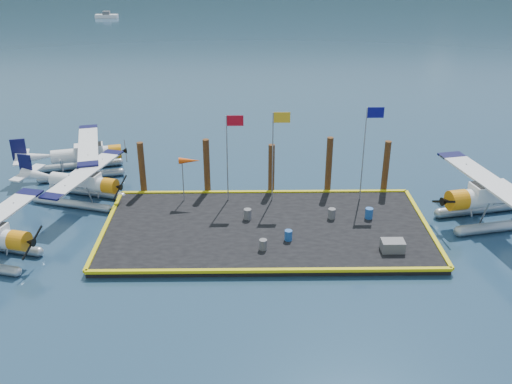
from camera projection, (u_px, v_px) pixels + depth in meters
ground at (266, 232)px, 35.67m from camera, size 4000.00×4000.00×0.00m
dock at (266, 229)px, 35.58m from camera, size 20.00×10.00×0.40m
dock_bumpers at (266, 225)px, 35.46m from camera, size 20.25×10.25×0.18m
seaplane_b at (82, 184)px, 38.98m from camera, size 7.97×8.56×3.05m
seaplane_c at (85, 156)px, 43.44m from camera, size 8.42×9.11×3.23m
seaplane_d at (495, 199)px, 36.18m from camera, size 9.88×10.75×3.80m
drum_1 at (263, 245)px, 32.86m from camera, size 0.45×0.45×0.63m
drum_2 at (332, 213)px, 36.35m from camera, size 0.47×0.47×0.66m
drum_3 at (288, 235)px, 33.83m from camera, size 0.45×0.45×0.64m
drum_4 at (369, 213)px, 36.35m from camera, size 0.49×0.49×0.69m
drum_5 at (248, 214)px, 36.26m from camera, size 0.48×0.48×0.68m
crate at (393, 246)px, 32.72m from camera, size 1.31×0.87×0.65m
flagpole_red at (230, 145)px, 37.20m from camera, size 1.14×0.08×6.00m
flagpole_yellow at (276, 143)px, 37.19m from camera, size 1.14×0.08×6.20m
flagpole_blue at (368, 140)px, 37.19m from camera, size 1.14×0.08×6.50m
windsock at (189, 162)px, 37.67m from camera, size 1.40×0.44×3.12m
piling_0 at (142, 170)px, 39.59m from camera, size 0.44×0.44×4.00m
piling_1 at (207, 168)px, 39.61m from camera, size 0.44×0.44×4.20m
piling_2 at (271, 170)px, 39.75m from camera, size 0.44×0.44×3.80m
piling_3 at (329, 167)px, 39.69m from camera, size 0.44×0.44×4.30m
piling_4 at (386, 168)px, 39.81m from camera, size 0.44×0.44×4.00m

